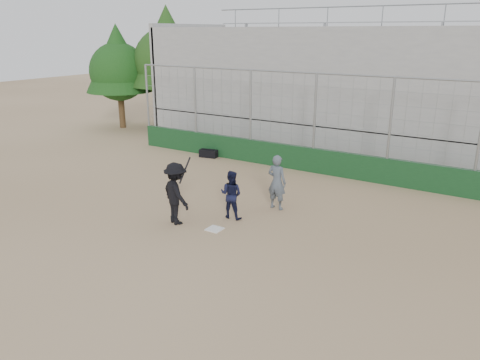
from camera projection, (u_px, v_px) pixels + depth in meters
The scene contains 10 objects.
ground at pixel (215, 229), 13.75m from camera, with size 90.00×90.00×0.00m, color olive.
home_plate at pixel (215, 229), 13.75m from camera, with size 0.44×0.44×0.02m, color white.
backstop at pixel (313, 149), 19.10m from camera, with size 18.10×0.25×4.04m.
bleachers at pixel (357, 89), 22.48m from camera, with size 20.25×6.70×6.98m.
tree_left at pixel (168, 52), 26.87m from camera, with size 4.48×4.48×7.00m.
tree_right at pixel (118, 64), 27.13m from camera, with size 3.84×3.84×6.00m.
batter_at_plate at pixel (176, 193), 13.94m from camera, with size 1.40×1.12×2.03m.
catcher_crouched at pixel (231, 202), 14.44m from camera, with size 0.78×0.63×1.05m.
umpire at pixel (277, 185), 15.13m from camera, with size 0.66×0.43×1.63m, color #4C5660.
equipment_bag at pixel (208, 153), 21.57m from camera, with size 0.88×0.50×0.39m.
Camera 1 is at (7.39, -10.30, 5.57)m, focal length 35.00 mm.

